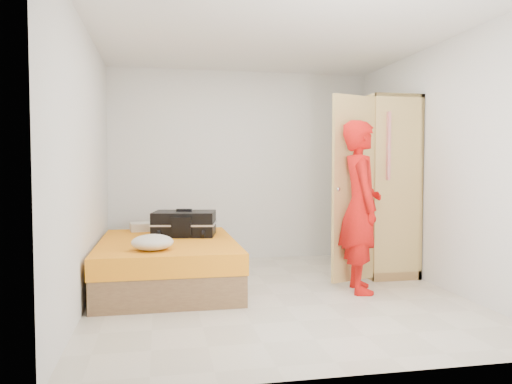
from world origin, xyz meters
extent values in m
plane|color=beige|center=(0.00, 0.00, 0.00)|extent=(4.00, 4.00, 0.00)
plane|color=white|center=(0.00, 0.00, 2.60)|extent=(4.00, 4.00, 0.00)
cube|color=white|center=(0.00, 2.00, 1.30)|extent=(3.60, 0.02, 2.60)
cube|color=white|center=(0.00, -2.00, 1.30)|extent=(3.60, 0.02, 2.60)
cube|color=white|center=(-1.80, 0.00, 1.30)|extent=(0.02, 4.00, 2.60)
cube|color=white|center=(1.80, 0.00, 1.30)|extent=(0.02, 4.00, 2.60)
cube|color=olive|center=(-1.05, 0.56, 0.15)|extent=(1.40, 2.00, 0.30)
cube|color=orange|center=(-1.05, 0.56, 0.40)|extent=(1.42, 2.02, 0.20)
cube|color=#DABB6A|center=(1.77, 0.90, 1.05)|extent=(0.04, 1.20, 2.10)
cube|color=#DABB6A|center=(1.50, 0.32, 1.05)|extent=(0.58, 0.04, 2.10)
cube|color=#DABB6A|center=(1.50, 1.48, 1.05)|extent=(0.58, 0.04, 2.10)
cube|color=#DABB6A|center=(1.50, 0.90, 2.08)|extent=(0.58, 1.20, 0.04)
cube|color=tan|center=(1.50, 0.90, 0.05)|extent=(0.58, 1.20, 0.10)
cube|color=#DABB6A|center=(1.23, 1.20, 1.05)|extent=(0.04, 0.59, 2.00)
cube|color=#DABB6A|center=(0.93, 0.23, 1.05)|extent=(0.57, 0.25, 2.00)
cylinder|color=#B2B2B7|center=(1.50, 0.90, 1.92)|extent=(0.02, 1.10, 0.02)
imported|color=red|center=(0.90, -0.03, 0.88)|extent=(0.53, 0.70, 1.76)
cube|color=black|center=(-0.85, 0.89, 0.64)|extent=(0.77, 0.61, 0.27)
cube|color=black|center=(-0.85, 0.89, 0.79)|extent=(0.18, 0.08, 0.03)
ellipsoid|color=white|center=(-1.20, -0.07, 0.58)|extent=(0.40, 0.40, 0.15)
cube|color=white|center=(-1.21, 1.41, 0.55)|extent=(0.57, 0.34, 0.10)
camera|label=1|loc=(-1.13, -4.84, 1.30)|focal=35.00mm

